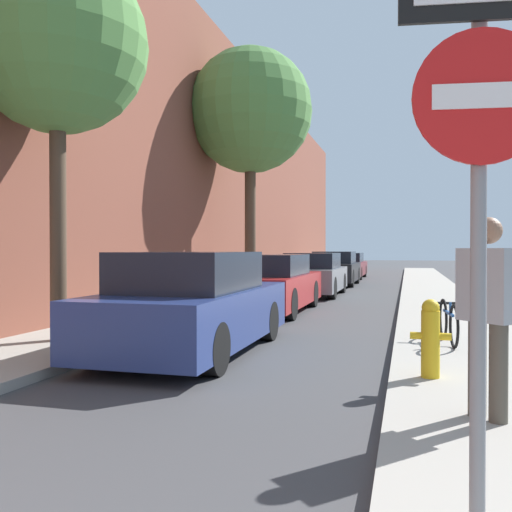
{
  "coord_description": "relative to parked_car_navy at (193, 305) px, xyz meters",
  "views": [
    {
      "loc": [
        2.09,
        0.26,
        1.49
      ],
      "look_at": [
        -0.74,
        10.56,
        1.35
      ],
      "focal_mm": 38.76,
      "sensor_mm": 36.0,
      "label": 1
    }
  ],
  "objects": [
    {
      "name": "sidewalk_right",
      "position": [
        3.77,
        8.38,
        -0.62
      ],
      "size": [
        2.0,
        52.0,
        0.12
      ],
      "color": "#9E998E",
      "rests_on": "ground"
    },
    {
      "name": "ground_plane",
      "position": [
        0.87,
        8.38,
        -0.68
      ],
      "size": [
        120.0,
        120.0,
        0.0
      ],
      "primitive_type": "plane",
      "color": "#3D3D3F"
    },
    {
      "name": "street_tree_far",
      "position": [
        -1.64,
        8.73,
        4.97
      ],
      "size": [
        3.76,
        3.76,
        7.44
      ],
      "color": "#4C3A2B",
      "rests_on": "sidewalk_left"
    },
    {
      "name": "street_tree_near",
      "position": [
        -2.09,
        -0.18,
        3.86
      ],
      "size": [
        2.69,
        2.69,
        5.8
      ],
      "color": "#4C3A2B",
      "rests_on": "sidewalk_left"
    },
    {
      "name": "fire_hydrant",
      "position": [
        3.2,
        -1.22,
        -0.13
      ],
      "size": [
        0.42,
        0.19,
        0.83
      ],
      "color": "gold",
      "rests_on": "sidewalk_right"
    },
    {
      "name": "parked_car_maroon",
      "position": [
        -0.03,
        21.09,
        -0.06
      ],
      "size": [
        1.74,
        4.66,
        1.3
      ],
      "color": "black",
      "rests_on": "ground"
    },
    {
      "name": "sidewalk_left",
      "position": [
        -2.03,
        8.38,
        -0.62
      ],
      "size": [
        2.0,
        52.0,
        0.12
      ],
      "color": "#9E998E",
      "rests_on": "ground"
    },
    {
      "name": "building_facade_left",
      "position": [
        -3.38,
        8.38,
        3.69
      ],
      "size": [
        0.7,
        52.0,
        8.74
      ],
      "color": "brown",
      "rests_on": "ground"
    },
    {
      "name": "bicycle",
      "position": [
        3.53,
        1.1,
        -0.25
      ],
      "size": [
        0.44,
        1.49,
        0.61
      ],
      "rotation": [
        0.0,
        0.0,
        0.1
      ],
      "color": "black",
      "rests_on": "sidewalk_right"
    },
    {
      "name": "traffic_sign_post",
      "position": [
        3.27,
        -4.74,
        1.15
      ],
      "size": [
        0.72,
        0.14,
        2.58
      ],
      "rotation": [
        0.0,
        0.0,
        0.14
      ],
      "color": "gray",
      "rests_on": "sidewalk_right"
    },
    {
      "name": "pedestrian",
      "position": [
        3.58,
        -2.61,
        0.35
      ],
      "size": [
        0.48,
        0.48,
        1.62
      ],
      "rotation": [
        0.0,
        0.0,
        2.37
      ],
      "color": "#4C473D",
      "rests_on": "sidewalk_right"
    },
    {
      "name": "parked_car_red",
      "position": [
        -0.14,
        5.26,
        -0.03
      ],
      "size": [
        1.7,
        4.5,
        1.36
      ],
      "color": "black",
      "rests_on": "ground"
    },
    {
      "name": "parked_car_black",
      "position": [
        0.08,
        15.47,
        -0.01
      ],
      "size": [
        1.75,
        4.12,
        1.39
      ],
      "color": "black",
      "rests_on": "ground"
    },
    {
      "name": "parked_car_navy",
      "position": [
        0.0,
        0.0,
        0.0
      ],
      "size": [
        1.75,
        4.22,
        1.45
      ],
      "color": "black",
      "rests_on": "ground"
    },
    {
      "name": "parked_car_grey",
      "position": [
        0.06,
        10.2,
        -0.03
      ],
      "size": [
        1.72,
        4.07,
        1.36
      ],
      "color": "black",
      "rests_on": "ground"
    }
  ]
}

